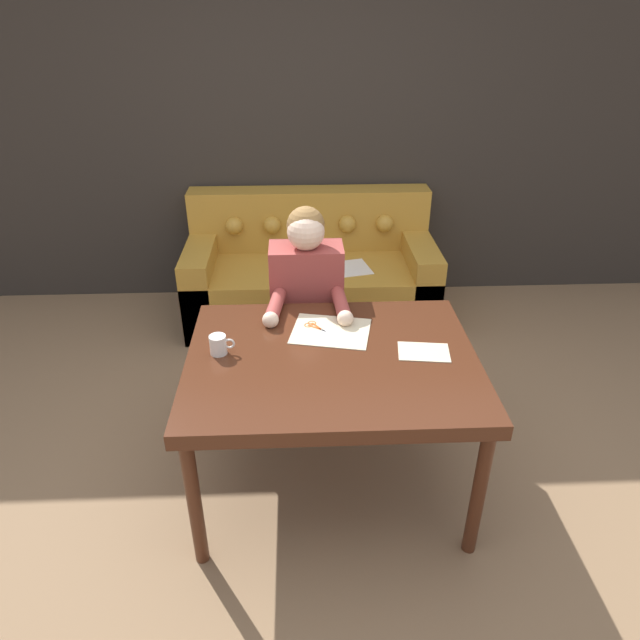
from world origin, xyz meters
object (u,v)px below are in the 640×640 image
Objects in this scene: mug at (219,345)px; dining_table at (332,369)px; couch at (311,275)px; scissors at (317,328)px; person at (308,312)px.

dining_table is at bearing -5.22° from mug.
scissors is (-0.01, -1.52, 0.44)m from couch.
scissors is at bearing 24.11° from mug.
person is (-0.05, -1.11, 0.29)m from couch.
couch reaches higher than mug.
person reaches higher than mug.
couch is at bearing 75.08° from mug.
mug reaches higher than scissors.
scissors is at bearing -90.42° from couch.
dining_table is at bearing -81.80° from person.
scissors is 0.49m from mug.
mug is (-0.41, -0.61, 0.18)m from person.
couch is 1.15m from person.
dining_table is 0.52m from mug.
couch is 1.58m from scissors.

